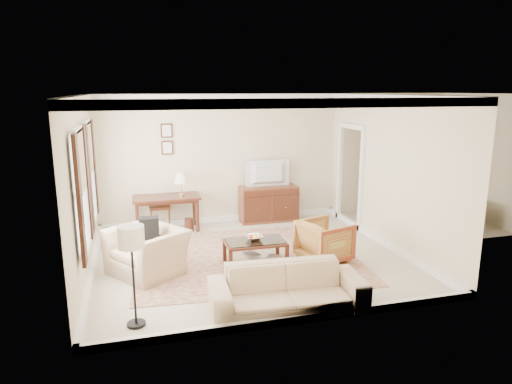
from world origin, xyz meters
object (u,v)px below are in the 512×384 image
coffee_table (255,246)px  striped_armchair (324,239)px  writing_desk (166,201)px  tv (269,165)px  sideboard (269,204)px  sofa (287,282)px  club_armchair (147,244)px

coffee_table → striped_armchair: size_ratio=1.29×
writing_desk → striped_armchair: bearing=-45.1°
tv → striped_armchair: bearing=94.4°
sideboard → striped_armchair: (0.21, -2.71, -0.00)m
coffee_table → striped_armchair: 1.24m
sideboard → coffee_table: bearing=-111.8°
writing_desk → sofa: sofa is taller
tv → club_armchair: size_ratio=0.85×
sideboard → coffee_table: (-1.02, -2.54, -0.07)m
writing_desk → tv: 2.43m
tv → sofa: (-1.04, -4.26, -0.89)m
writing_desk → tv: size_ratio=1.42×
writing_desk → sideboard: sideboard is taller
coffee_table → striped_armchair: (1.22, -0.16, 0.07)m
tv → sofa: tv is taller
coffee_table → sideboard: bearing=68.2°
coffee_table → club_armchair: (-1.82, 0.12, 0.17)m
sofa → club_armchair: bearing=138.1°
tv → coffee_table: (-1.02, -2.52, -0.97)m
sideboard → club_armchair: club_armchair is taller
sideboard → writing_desk: bearing=-176.0°
tv → striped_armchair: (0.21, -2.69, -0.90)m
sofa → striped_armchair: bearing=55.7°
writing_desk → club_armchair: (-0.50, -2.26, -0.15)m
sideboard → tv: bearing=-90.0°
coffee_table → sofa: (-0.02, -1.74, 0.08)m
club_armchair → striped_armchair: bearing=49.8°
club_armchair → sofa: club_armchair is taller
coffee_table → writing_desk: bearing=118.9°
sideboard → coffee_table: sideboard is taller
striped_armchair → tv: bearing=-11.5°
writing_desk → striped_armchair: size_ratio=1.72×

